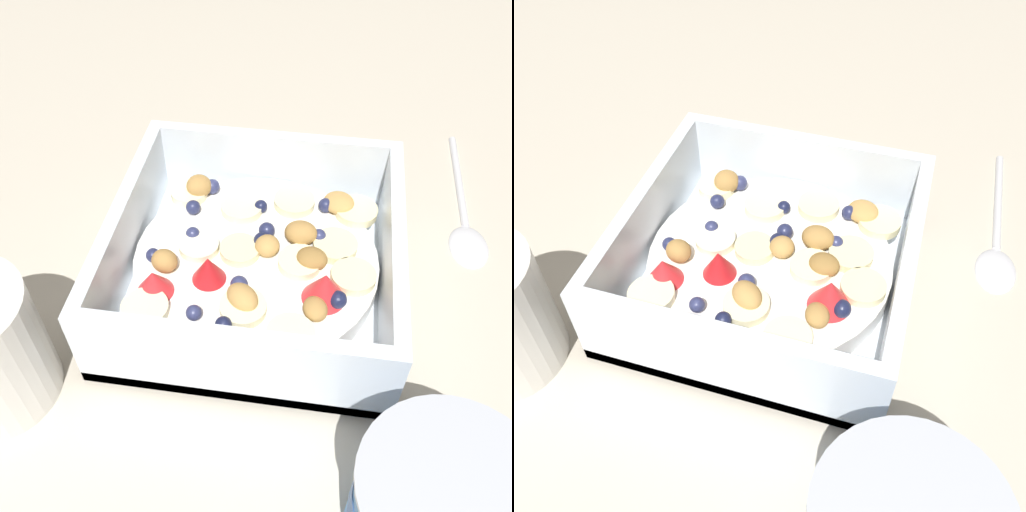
{
  "view_description": "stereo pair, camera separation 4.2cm",
  "coord_description": "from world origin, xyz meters",
  "views": [
    {
      "loc": [
        -0.03,
        0.29,
        0.34
      ],
      "look_at": [
        0.01,
        0.01,
        0.03
      ],
      "focal_mm": 40.12,
      "sensor_mm": 36.0,
      "label": 1
    },
    {
      "loc": [
        -0.07,
        0.28,
        0.34
      ],
      "look_at": [
        0.01,
        0.01,
        0.03
      ],
      "focal_mm": 40.12,
      "sensor_mm": 36.0,
      "label": 2
    }
  ],
  "objects": [
    {
      "name": "ground_plane",
      "position": [
        0.0,
        0.0,
        0.0
      ],
      "size": [
        2.4,
        2.4,
        0.0
      ],
      "primitive_type": "plane",
      "color": "beige"
    },
    {
      "name": "fruit_bowl",
      "position": [
        0.01,
        0.01,
        0.02
      ],
      "size": [
        0.2,
        0.2,
        0.07
      ],
      "color": "white",
      "rests_on": "ground"
    },
    {
      "name": "spoon",
      "position": [
        -0.15,
        -0.08,
        0.0
      ],
      "size": [
        0.03,
        0.17,
        0.01
      ],
      "color": "silver",
      "rests_on": "ground"
    }
  ]
}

